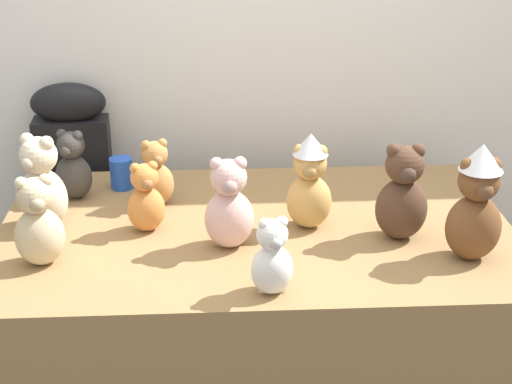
# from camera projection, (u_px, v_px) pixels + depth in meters

# --- Properties ---
(wall_back) EXTENTS (7.00, 0.08, 2.60)m
(wall_back) POSITION_uv_depth(u_px,v_px,m) (245.00, 4.00, 2.88)
(wall_back) COLOR white
(wall_back) RESTS_ON ground_plane
(display_table) EXTENTS (1.62, 0.98, 0.74)m
(display_table) POSITION_uv_depth(u_px,v_px,m) (256.00, 325.00, 2.58)
(display_table) COLOR olive
(display_table) RESTS_ON ground_plane
(instrument_case) EXTENTS (0.28, 0.13, 1.04)m
(instrument_case) POSITION_uv_depth(u_px,v_px,m) (79.00, 209.00, 3.05)
(instrument_case) COLOR black
(instrument_case) RESTS_ON ground_plane
(teddy_bear_ginger) EXTENTS (0.14, 0.13, 0.23)m
(teddy_bear_ginger) POSITION_uv_depth(u_px,v_px,m) (146.00, 199.00, 2.37)
(teddy_bear_ginger) COLOR #D17F3D
(teddy_bear_ginger) RESTS_ON display_table
(teddy_bear_blush) EXTENTS (0.15, 0.13, 0.29)m
(teddy_bear_blush) POSITION_uv_depth(u_px,v_px,m) (229.00, 206.00, 2.26)
(teddy_bear_blush) COLOR beige
(teddy_bear_blush) RESTS_ON display_table
(teddy_bear_honey) EXTENTS (0.16, 0.14, 0.31)m
(teddy_bear_honey) POSITION_uv_depth(u_px,v_px,m) (310.00, 182.00, 2.38)
(teddy_bear_honey) COLOR tan
(teddy_bear_honey) RESTS_ON display_table
(teddy_bear_caramel) EXTENTS (0.14, 0.13, 0.23)m
(teddy_bear_caramel) POSITION_uv_depth(u_px,v_px,m) (156.00, 175.00, 2.55)
(teddy_bear_caramel) COLOR #B27A42
(teddy_bear_caramel) RESTS_ON display_table
(teddy_bear_cream) EXTENTS (0.20, 0.19, 0.31)m
(teddy_bear_cream) POSITION_uv_depth(u_px,v_px,m) (42.00, 185.00, 2.38)
(teddy_bear_cream) COLOR beige
(teddy_bear_cream) RESTS_ON display_table
(teddy_bear_snow) EXTENTS (0.13, 0.12, 0.22)m
(teddy_bear_snow) POSITION_uv_depth(u_px,v_px,m) (272.00, 258.00, 2.03)
(teddy_bear_snow) COLOR white
(teddy_bear_snow) RESTS_ON display_table
(teddy_bear_charcoal) EXTENTS (0.15, 0.14, 0.25)m
(teddy_bear_charcoal) POSITION_uv_depth(u_px,v_px,m) (73.00, 167.00, 2.59)
(teddy_bear_charcoal) COLOR #383533
(teddy_bear_charcoal) RESTS_ON display_table
(teddy_bear_chestnut) EXTENTS (0.16, 0.14, 0.35)m
(teddy_bear_chestnut) POSITION_uv_depth(u_px,v_px,m) (476.00, 204.00, 2.18)
(teddy_bear_chestnut) COLOR brown
(teddy_bear_chestnut) RESTS_ON display_table
(teddy_bear_cocoa) EXTENTS (0.16, 0.14, 0.31)m
(teddy_bear_cocoa) POSITION_uv_depth(u_px,v_px,m) (402.00, 195.00, 2.31)
(teddy_bear_cocoa) COLOR #4C3323
(teddy_bear_cocoa) RESTS_ON display_table
(teddy_bear_sand) EXTENTS (0.17, 0.16, 0.27)m
(teddy_bear_sand) POSITION_uv_depth(u_px,v_px,m) (38.00, 224.00, 2.17)
(teddy_bear_sand) COLOR #CCB78E
(teddy_bear_sand) RESTS_ON display_table
(party_cup_blue) EXTENTS (0.08, 0.08, 0.11)m
(party_cup_blue) POSITION_uv_depth(u_px,v_px,m) (121.00, 173.00, 2.70)
(party_cup_blue) COLOR blue
(party_cup_blue) RESTS_ON display_table
(name_card_front_left) EXTENTS (0.07, 0.01, 0.05)m
(name_card_front_left) POSITION_uv_depth(u_px,v_px,m) (272.00, 284.00, 2.06)
(name_card_front_left) COLOR white
(name_card_front_left) RESTS_ON display_table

